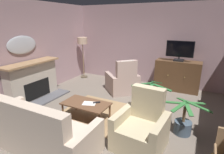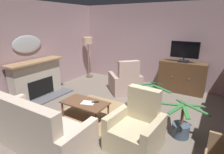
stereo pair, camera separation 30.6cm
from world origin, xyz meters
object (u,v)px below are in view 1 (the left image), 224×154
tv_cabinet (177,76)px  armchair_beside_cabinet (141,129)px  sofa_floral (38,132)px  potted_plant_tall_palm_by_window (151,108)px  floor_lamp (83,44)px  potted_plant_leafy_by_curtain (183,124)px  wall_mirror_oval (22,45)px  armchair_facing_sofa (123,82)px  coffee_table (86,105)px  tv_remote (97,102)px  folded_newspaper (89,103)px  television (180,50)px  fireplace (33,82)px

tv_cabinet → armchair_beside_cabinet: size_ratio=1.31×
sofa_floral → armchair_beside_cabinet: bearing=29.1°
potted_plant_tall_palm_by_window → floor_lamp: (-3.34, 1.89, 1.16)m
sofa_floral → potted_plant_leafy_by_curtain: bearing=36.1°
wall_mirror_oval → sofa_floral: wall_mirror_oval is taller
armchair_facing_sofa → floor_lamp: floor_lamp is taller
wall_mirror_oval → potted_plant_tall_palm_by_window: wall_mirror_oval is taller
wall_mirror_oval → tv_cabinet: 4.89m
floor_lamp → armchair_facing_sofa: bearing=-20.1°
coffee_table → floor_lamp: 3.56m
tv_remote → armchair_beside_cabinet: bearing=117.9°
sofa_floral → tv_cabinet: bearing=67.0°
tv_remote → potted_plant_tall_palm_by_window: bearing=171.5°
folded_newspaper → potted_plant_leafy_by_curtain: 2.08m
tv_cabinet → folded_newspaper: tv_cabinet is taller
coffee_table → sofa_floral: bearing=-99.4°
wall_mirror_oval → armchair_facing_sofa: bearing=35.3°
coffee_table → armchair_facing_sofa: bearing=88.5°
potted_plant_leafy_by_curtain → potted_plant_tall_palm_by_window: 0.89m
coffee_table → potted_plant_leafy_by_curtain: size_ratio=1.15×
tv_remote → sofa_floral: bearing=29.6°
folded_newspaper → wall_mirror_oval: bearing=154.6°
tv_cabinet → potted_plant_leafy_by_curtain: size_ratio=1.49×
television → folded_newspaper: television is taller
coffee_table → folded_newspaper: (0.09, 0.01, 0.05)m
tv_remote → potted_plant_leafy_by_curtain: potted_plant_leafy_by_curtain is taller
sofa_floral → potted_plant_tall_palm_by_window: 2.59m
armchair_beside_cabinet → floor_lamp: floor_lamp is taller
tv_remote → floor_lamp: 3.59m
wall_mirror_oval → coffee_table: bearing=-7.4°
tv_cabinet → tv_remote: tv_cabinet is taller
armchair_facing_sofa → coffee_table: bearing=-91.5°
fireplace → tv_cabinet: 4.56m
armchair_beside_cabinet → potted_plant_tall_palm_by_window: armchair_beside_cabinet is taller
coffee_table → folded_newspaper: bearing=6.6°
potted_plant_leafy_by_curtain → armchair_facing_sofa: bearing=143.1°
wall_mirror_oval → folded_newspaper: size_ratio=3.12×
sofa_floral → floor_lamp: (-1.83, 3.98, 1.04)m
fireplace → tv_cabinet: (3.67, 2.70, -0.05)m
television → coffee_table: (-1.59, -2.95, -0.97)m
wall_mirror_oval → coffee_table: (2.33, -0.30, -1.21)m
fireplace → coffee_table: 2.11m
fireplace → coffee_table: (2.08, -0.30, -0.15)m
fireplace → tv_remote: fireplace is taller
armchair_beside_cabinet → potted_plant_leafy_by_curtain: (0.66, 0.76, -0.14)m
armchair_beside_cabinet → tv_remote: bearing=160.8°
coffee_table → sofa_floral: size_ratio=0.50×
folded_newspaper → sofa_floral: (-0.29, -1.24, -0.10)m
fireplace → folded_newspaper: size_ratio=5.90×
potted_plant_leafy_by_curtain → tv_remote: bearing=-169.9°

